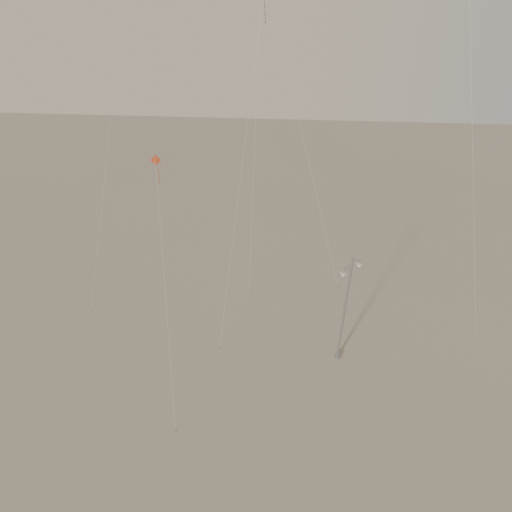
{
  "coord_description": "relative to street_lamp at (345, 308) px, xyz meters",
  "views": [
    {
      "loc": [
        1.51,
        -18.83,
        22.85
      ],
      "look_at": [
        -0.83,
        5.0,
        7.88
      ],
      "focal_mm": 28.0,
      "sensor_mm": 36.0,
      "label": 1
    }
  ],
  "objects": [
    {
      "name": "kite_5",
      "position": [
        -6.27,
        13.27,
        17.7
      ],
      "size": [
        9.03,
        5.7,
        28.75
      ],
      "rotation": [
        0.0,
        0.0,
        -1.63
      ],
      "color": "maroon",
      "rests_on": "ground"
    },
    {
      "name": "kite_3",
      "position": [
        -11.97,
        -1.46,
        7.11
      ],
      "size": [
        1.97,
        7.7,
        15.5
      ],
      "rotation": [
        0.0,
        0.0,
        0.02
      ],
      "color": "#953115",
      "rests_on": "ground"
    },
    {
      "name": "kite_1",
      "position": [
        -7.17,
        6.88,
        13.81
      ],
      "size": [
        2.83,
        8.95,
        24.14
      ],
      "rotation": [
        0.0,
        0.0,
        -0.56
      ],
      "color": "black",
      "rests_on": "ground"
    },
    {
      "name": "street_lamp",
      "position": [
        0.0,
        0.0,
        0.0
      ],
      "size": [
        1.54,
        0.91,
        9.08
      ],
      "color": "#919399",
      "rests_on": "ground"
    },
    {
      "name": "kite_4",
      "position": [
        6.55,
        5.14,
        13.73
      ],
      "size": [
        6.78,
        3.05,
        25.69
      ],
      "rotation": [
        0.0,
        0.0,
        2.17
      ],
      "color": "black",
      "rests_on": "ground"
    },
    {
      "name": "ground",
      "position": [
        -5.61,
        -3.53,
        -4.84
      ],
      "size": [
        160.0,
        160.0,
        0.0
      ],
      "primitive_type": "plane",
      "color": "gray",
      "rests_on": "ground"
    }
  ]
}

